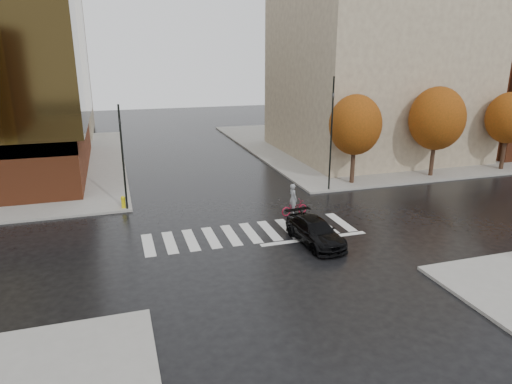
% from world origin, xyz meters
% --- Properties ---
extents(ground, '(120.00, 120.00, 0.00)m').
position_xyz_m(ground, '(0.00, 0.00, 0.00)').
color(ground, black).
rests_on(ground, ground).
extents(sidewalk_ne, '(30.00, 30.00, 0.15)m').
position_xyz_m(sidewalk_ne, '(21.00, 21.00, 0.07)').
color(sidewalk_ne, gray).
rests_on(sidewalk_ne, ground).
extents(crosswalk, '(12.00, 3.00, 0.01)m').
position_xyz_m(crosswalk, '(0.00, 0.50, 0.01)').
color(crosswalk, silver).
rests_on(crosswalk, ground).
extents(building_ne_tan, '(16.00, 16.00, 18.00)m').
position_xyz_m(building_ne_tan, '(17.00, 17.00, 9.15)').
color(building_ne_tan, gray).
rests_on(building_ne_tan, sidewalk_ne).
extents(building_nw_far, '(14.00, 12.00, 20.00)m').
position_xyz_m(building_nw_far, '(-16.00, 37.00, 10.15)').
color(building_nw_far, gray).
rests_on(building_nw_far, sidewalk_nw).
extents(tree_ne_a, '(3.80, 3.80, 6.50)m').
position_xyz_m(tree_ne_a, '(10.00, 7.40, 4.46)').
color(tree_ne_a, '#2D2214').
rests_on(tree_ne_a, sidewalk_ne).
extents(tree_ne_b, '(4.20, 4.20, 6.89)m').
position_xyz_m(tree_ne_b, '(17.00, 7.40, 4.62)').
color(tree_ne_b, '#2D2214').
rests_on(tree_ne_b, sidewalk_ne).
extents(tree_ne_c, '(3.60, 3.60, 6.31)m').
position_xyz_m(tree_ne_c, '(24.00, 7.40, 4.37)').
color(tree_ne_c, '#2D2214').
rests_on(tree_ne_c, sidewalk_ne).
extents(sedan, '(2.13, 4.49, 1.27)m').
position_xyz_m(sedan, '(2.79, -1.80, 0.63)').
color(sedan, black).
rests_on(sedan, ground).
extents(cyclist, '(1.80, 0.86, 1.96)m').
position_xyz_m(cyclist, '(3.35, 2.50, 0.67)').
color(cyclist, maroon).
rests_on(cyclist, ground).
extents(traffic_light_nw, '(0.18, 0.15, 6.45)m').
position_xyz_m(traffic_light_nw, '(-6.30, 6.30, 3.74)').
color(traffic_light_nw, black).
rests_on(traffic_light_nw, sidewalk_nw).
extents(traffic_light_ne, '(0.22, 0.24, 7.82)m').
position_xyz_m(traffic_light_ne, '(7.57, 6.30, 4.66)').
color(traffic_light_ne, black).
rests_on(traffic_light_ne, sidewalk_ne).
extents(fire_hydrant, '(0.28, 0.28, 0.78)m').
position_xyz_m(fire_hydrant, '(-6.50, 6.50, 0.58)').
color(fire_hydrant, '#D9C50C').
rests_on(fire_hydrant, sidewalk_nw).
extents(manhole, '(0.72, 0.72, 0.01)m').
position_xyz_m(manhole, '(2.58, -2.00, 0.01)').
color(manhole, '#402A17').
rests_on(manhole, ground).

